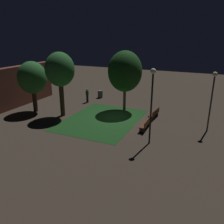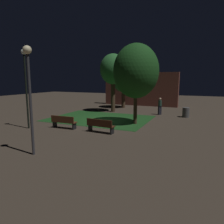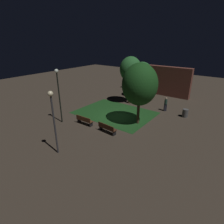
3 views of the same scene
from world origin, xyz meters
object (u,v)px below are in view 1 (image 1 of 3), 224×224
bench_corner (154,114)px  tree_lawn_side (32,78)px  pedestrian (87,95)px  tree_right_canopy (60,70)px  trash_bin (100,94)px  bench_by_lamp (146,124)px  tree_left_canopy (125,72)px  lamp_post_near_wall (152,95)px  lamp_post_plaza_west (212,92)px

bench_corner → tree_lawn_side: 11.96m
pedestrian → tree_right_canopy: bearing=-178.8°
trash_bin → bench_by_lamp: bearing=-133.1°
bench_corner → pedestrian: 8.46m
tree_right_canopy → trash_bin: 8.10m
tree_right_canopy → trash_bin: (7.14, -0.32, -3.81)m
bench_corner → tree_left_canopy: 4.94m
tree_lawn_side → lamp_post_near_wall: size_ratio=0.93×
bench_by_lamp → lamp_post_plaza_west: bearing=-68.4°
bench_corner → tree_left_canopy: tree_left_canopy is taller
bench_by_lamp → tree_left_canopy: (3.99, 3.38, 3.40)m
tree_left_canopy → tree_right_canopy: tree_left_canopy is taller
lamp_post_plaza_west → pedestrian: (3.10, 12.72, -2.32)m
lamp_post_plaza_west → pedestrian: bearing=76.3°
bench_corner → tree_right_canopy: tree_right_canopy is taller
bench_corner → lamp_post_near_wall: (-5.02, -0.93, 3.02)m
bench_corner → lamp_post_plaza_west: size_ratio=0.39×
bench_by_lamp → tree_lawn_side: 11.64m
lamp_post_plaza_west → trash_bin: lamp_post_plaza_west is taller
tree_lawn_side → lamp_post_near_wall: 12.42m
bench_corner → lamp_post_plaza_west: 5.37m
tree_right_canopy → pedestrian: size_ratio=3.63×
lamp_post_near_wall → trash_bin: bearing=42.5°
bench_corner → lamp_post_near_wall: lamp_post_near_wall is taller
lamp_post_near_wall → pedestrian: 11.86m
bench_by_lamp → lamp_post_near_wall: (-2.23, -0.93, 3.02)m
lamp_post_near_wall → pedestrian: bearing=52.0°
lamp_post_near_wall → trash_bin: 13.22m
tree_right_canopy → lamp_post_near_wall: bearing=-104.6°
tree_left_canopy → lamp_post_plaza_west: 8.25m
bench_corner → tree_lawn_side: size_ratio=0.37×
tree_left_canopy → pedestrian: 5.75m
tree_lawn_side → pedestrian: 6.27m
tree_left_canopy → pedestrian: bearing=79.4°
bench_by_lamp → tree_right_canopy: (0.12, 8.08, 3.77)m
tree_lawn_side → lamp_post_plaza_west: 15.92m
lamp_post_plaza_west → tree_right_canopy: bearing=97.5°
trash_bin → pedestrian: size_ratio=0.54×
lamp_post_near_wall → trash_bin: size_ratio=6.04×
bench_corner → tree_right_canopy: size_ratio=0.31×
bench_by_lamp → bench_corner: bearing=0.0°
tree_left_canopy → trash_bin: 6.46m
tree_left_canopy → tree_right_canopy: bearing=129.5°
tree_right_canopy → lamp_post_plaza_west: bearing=-82.5°
tree_left_canopy → lamp_post_near_wall: bearing=-145.3°
bench_by_lamp → bench_corner: (2.80, 0.00, 0.00)m
bench_by_lamp → tree_left_canopy: bearing=40.2°
tree_right_canopy → pedestrian: bearing=1.2°
trash_bin → lamp_post_plaza_west: bearing=-114.0°
lamp_post_plaza_west → pedestrian: 13.30m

